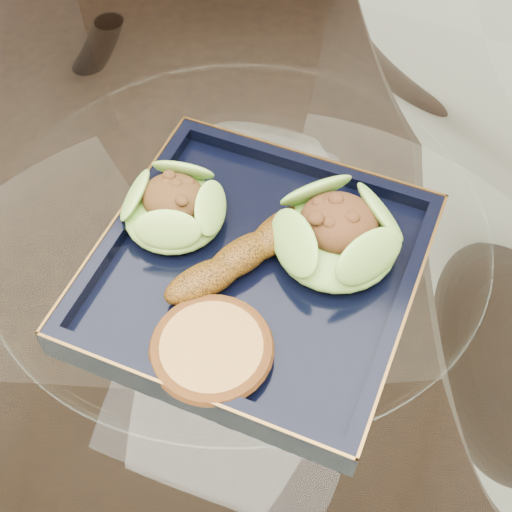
% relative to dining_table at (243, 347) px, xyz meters
% --- Properties ---
extents(ground, '(4.00, 4.00, 0.00)m').
position_rel_dining_table_xyz_m(ground, '(0.00, 0.00, -0.60)').
color(ground, beige).
rests_on(ground, ground).
extents(dining_table, '(1.13, 1.13, 0.77)m').
position_rel_dining_table_xyz_m(dining_table, '(0.00, 0.00, 0.00)').
color(dining_table, white).
rests_on(dining_table, ground).
extents(dining_chair, '(0.58, 0.58, 1.03)m').
position_rel_dining_table_xyz_m(dining_chair, '(-0.22, 0.33, -0.02)').
color(dining_chair, black).
rests_on(dining_chair, ground).
extents(navy_plate, '(0.28, 0.28, 0.02)m').
position_rel_dining_table_xyz_m(navy_plate, '(0.02, -0.02, 0.17)').
color(navy_plate, black).
rests_on(navy_plate, dining_table).
extents(lettuce_wrap_left, '(0.11, 0.11, 0.03)m').
position_rel_dining_table_xyz_m(lettuce_wrap_left, '(-0.07, 0.01, 0.20)').
color(lettuce_wrap_left, '#649F2E').
rests_on(lettuce_wrap_left, navy_plate).
extents(lettuce_wrap_right, '(0.14, 0.14, 0.04)m').
position_rel_dining_table_xyz_m(lettuce_wrap_right, '(0.08, 0.03, 0.20)').
color(lettuce_wrap_right, olive).
rests_on(lettuce_wrap_right, navy_plate).
extents(roasted_plantain, '(0.10, 0.14, 0.03)m').
position_rel_dining_table_xyz_m(roasted_plantain, '(0.01, -0.02, 0.20)').
color(roasted_plantain, '#6B3E0B').
rests_on(roasted_plantain, navy_plate).
extents(crumb_patty, '(0.11, 0.11, 0.02)m').
position_rel_dining_table_xyz_m(crumb_patty, '(0.02, -0.11, 0.19)').
color(crumb_patty, '#A67937').
rests_on(crumb_patty, navy_plate).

